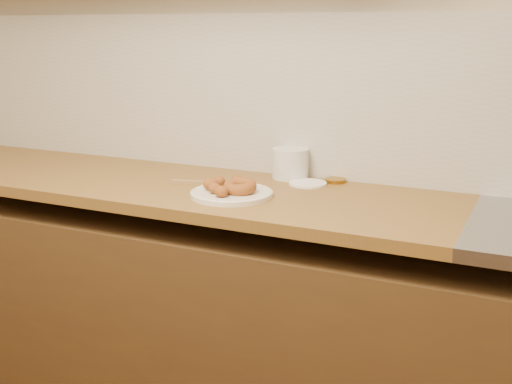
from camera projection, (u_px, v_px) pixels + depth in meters
wall_back at (345, 56)px, 2.28m from camera, size 4.00×0.02×2.70m
base_cabinet at (309, 339)px, 2.25m from camera, size 3.60×0.60×0.77m
butcher_block at (148, 184)px, 2.39m from camera, size 2.30×0.62×0.04m
backsplash at (343, 99)px, 2.31m from camera, size 3.60×0.02×0.60m
donut_plate at (232, 194)px, 2.15m from camera, size 0.28×0.28×0.02m
ring_donut at (240, 187)px, 2.13m from camera, size 0.12×0.13×0.05m
fried_dough_chunks at (220, 185)px, 2.15m from camera, size 0.13×0.19×0.04m
plastic_tub at (290, 163)px, 2.39m from camera, size 0.15×0.15×0.11m
tub_lid at (308, 183)px, 2.30m from camera, size 0.17×0.17×0.01m
brass_jar_lid at (336, 180)px, 2.34m from camera, size 0.10×0.10×0.01m
wooden_utensil at (192, 182)px, 2.31m from camera, size 0.16×0.05×0.01m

